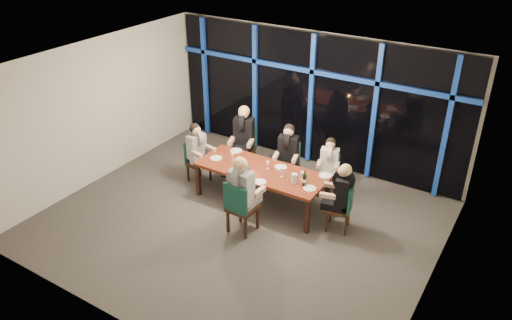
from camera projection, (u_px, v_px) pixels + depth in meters
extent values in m
plane|color=#4E4844|center=(239.00, 221.00, 9.48)|extent=(7.00, 7.00, 0.00)
cube|color=silver|center=(313.00, 99.00, 11.02)|extent=(7.00, 0.04, 3.00)
cube|color=silver|center=(111.00, 239.00, 6.53)|extent=(7.00, 0.04, 3.00)
cube|color=silver|center=(99.00, 111.00, 10.41)|extent=(0.04, 6.00, 3.00)
cube|color=silver|center=(441.00, 210.00, 7.14)|extent=(0.04, 6.00, 3.00)
cube|color=white|center=(236.00, 69.00, 8.07)|extent=(7.00, 6.00, 0.04)
cube|color=black|center=(312.00, 100.00, 10.98)|extent=(6.86, 0.04, 2.94)
cube|color=#153CA3|center=(205.00, 78.00, 12.29)|extent=(0.10, 0.10, 2.94)
cube|color=#153CA3|center=(255.00, 88.00, 11.62)|extent=(0.10, 0.10, 2.94)
cube|color=#153CA3|center=(311.00, 100.00, 10.94)|extent=(0.10, 0.10, 2.94)
cube|color=#153CA3|center=(374.00, 114.00, 10.26)|extent=(0.10, 0.10, 2.94)
cube|color=#153CA3|center=(447.00, 129.00, 9.59)|extent=(0.10, 0.10, 2.94)
cube|color=#153CA3|center=(313.00, 71.00, 10.63)|extent=(6.86, 0.10, 0.10)
cube|color=#FF2D14|center=(368.00, 76.00, 10.39)|extent=(0.60, 0.05, 0.35)
cube|color=maroon|center=(261.00, 171.00, 9.74)|extent=(2.60, 1.00, 0.06)
cube|color=black|center=(198.00, 180.00, 10.17)|extent=(0.08, 0.08, 0.69)
cube|color=black|center=(307.00, 217.00, 9.01)|extent=(0.08, 0.08, 0.69)
cube|color=black|center=(223.00, 163.00, 10.82)|extent=(0.08, 0.08, 0.69)
cube|color=black|center=(328.00, 195.00, 9.67)|extent=(0.08, 0.08, 0.69)
cube|color=black|center=(244.00, 151.00, 11.03)|extent=(0.60, 0.60, 0.06)
cube|color=#184E40|center=(246.00, 135.00, 11.08)|extent=(0.47, 0.19, 0.53)
cube|color=black|center=(233.00, 164.00, 11.03)|extent=(0.05, 0.05, 0.45)
cube|color=black|center=(250.00, 166.00, 10.95)|extent=(0.05, 0.05, 0.45)
cube|color=black|center=(238.00, 156.00, 11.36)|extent=(0.05, 0.05, 0.45)
cube|color=black|center=(254.00, 158.00, 11.28)|extent=(0.05, 0.05, 0.45)
cube|color=black|center=(287.00, 168.00, 10.42)|extent=(0.55, 0.55, 0.06)
cube|color=#184E40|center=(290.00, 152.00, 10.46)|extent=(0.44, 0.16, 0.50)
cube|color=black|center=(277.00, 180.00, 10.42)|extent=(0.05, 0.05, 0.42)
cube|color=black|center=(293.00, 183.00, 10.33)|extent=(0.05, 0.05, 0.42)
cube|color=black|center=(281.00, 172.00, 10.73)|extent=(0.05, 0.05, 0.42)
cube|color=black|center=(297.00, 175.00, 10.63)|extent=(0.05, 0.05, 0.42)
cube|color=black|center=(328.00, 178.00, 10.14)|extent=(0.50, 0.50, 0.05)
cube|color=#184E40|center=(330.00, 163.00, 10.18)|extent=(0.40, 0.16, 0.45)
cube|color=black|center=(318.00, 189.00, 10.15)|extent=(0.04, 0.04, 0.37)
cube|color=black|center=(334.00, 192.00, 10.07)|extent=(0.04, 0.04, 0.37)
cube|color=black|center=(321.00, 182.00, 10.42)|extent=(0.04, 0.04, 0.37)
cube|color=black|center=(336.00, 184.00, 10.34)|extent=(0.04, 0.04, 0.37)
cube|color=black|center=(199.00, 164.00, 10.62)|extent=(0.50, 0.50, 0.06)
cube|color=#184E40|center=(192.00, 150.00, 10.62)|extent=(0.13, 0.42, 0.47)
cube|color=black|center=(198.00, 178.00, 10.52)|extent=(0.04, 0.04, 0.40)
cube|color=black|center=(210.00, 173.00, 10.74)|extent=(0.04, 0.04, 0.40)
cube|color=black|center=(188.00, 173.00, 10.72)|extent=(0.04, 0.04, 0.40)
cube|color=black|center=(200.00, 167.00, 10.94)|extent=(0.04, 0.04, 0.40)
cube|color=black|center=(339.00, 209.00, 9.08)|extent=(0.52, 0.52, 0.06)
cube|color=#184E40|center=(351.00, 199.00, 8.91)|extent=(0.14, 0.43, 0.48)
cube|color=black|center=(330.00, 213.00, 9.38)|extent=(0.05, 0.05, 0.40)
cube|color=black|center=(327.00, 223.00, 9.09)|extent=(0.05, 0.05, 0.40)
cube|color=black|center=(349.00, 216.00, 9.28)|extent=(0.05, 0.05, 0.40)
cube|color=black|center=(346.00, 226.00, 9.00)|extent=(0.05, 0.05, 0.40)
cube|color=black|center=(243.00, 208.00, 9.01)|extent=(0.51, 0.51, 0.07)
cube|color=#184E40|center=(235.00, 199.00, 8.71)|extent=(0.49, 0.07, 0.54)
cube|color=black|center=(258.00, 218.00, 9.18)|extent=(0.04, 0.04, 0.46)
cube|color=black|center=(240.00, 211.00, 9.37)|extent=(0.04, 0.04, 0.46)
cube|color=black|center=(245.00, 228.00, 8.89)|extent=(0.04, 0.04, 0.46)
cube|color=black|center=(228.00, 221.00, 9.09)|extent=(0.04, 0.04, 0.46)
cube|color=black|center=(242.00, 149.00, 10.87)|extent=(0.50, 0.54, 0.15)
cube|color=black|center=(244.00, 131.00, 10.85)|extent=(0.48, 0.37, 0.60)
cylinder|color=black|center=(244.00, 121.00, 10.74)|extent=(0.24, 0.46, 0.45)
sphere|color=tan|center=(243.00, 113.00, 10.64)|extent=(0.22, 0.22, 0.22)
sphere|color=tan|center=(244.00, 111.00, 10.66)|extent=(0.25, 0.25, 0.25)
cube|color=tan|center=(231.00, 141.00, 10.75)|extent=(0.18, 0.33, 0.09)
cube|color=tan|center=(250.00, 143.00, 10.66)|extent=(0.18, 0.33, 0.09)
cube|color=black|center=(286.00, 166.00, 10.27)|extent=(0.45, 0.49, 0.14)
cube|color=black|center=(288.00, 149.00, 10.25)|extent=(0.44, 0.33, 0.56)
cylinder|color=black|center=(289.00, 139.00, 10.15)|extent=(0.20, 0.43, 0.42)
sphere|color=tan|center=(289.00, 132.00, 10.05)|extent=(0.21, 0.21, 0.21)
sphere|color=black|center=(289.00, 129.00, 10.07)|extent=(0.23, 0.23, 0.23)
cube|color=tan|center=(276.00, 156.00, 10.14)|extent=(0.15, 0.31, 0.08)
cube|color=tan|center=(295.00, 159.00, 10.04)|extent=(0.15, 0.31, 0.08)
cube|color=silver|center=(327.00, 176.00, 10.01)|extent=(0.41, 0.45, 0.12)
cube|color=silver|center=(329.00, 160.00, 9.99)|extent=(0.40, 0.31, 0.50)
cylinder|color=silver|center=(330.00, 151.00, 9.90)|extent=(0.19, 0.38, 0.37)
sphere|color=tan|center=(331.00, 145.00, 9.81)|extent=(0.19, 0.19, 0.19)
sphere|color=black|center=(331.00, 143.00, 9.83)|extent=(0.21, 0.21, 0.21)
cube|color=tan|center=(319.00, 164.00, 9.85)|extent=(0.14, 0.28, 0.07)
cube|color=tan|center=(337.00, 166.00, 9.77)|extent=(0.14, 0.28, 0.07)
cube|color=black|center=(202.00, 161.00, 10.51)|extent=(0.45, 0.41, 0.13)
cube|color=black|center=(196.00, 146.00, 10.45)|extent=(0.29, 0.41, 0.53)
cylinder|color=black|center=(196.00, 137.00, 10.36)|extent=(0.41, 0.17, 0.40)
sphere|color=tan|center=(196.00, 130.00, 10.27)|extent=(0.20, 0.20, 0.20)
sphere|color=black|center=(195.00, 128.00, 10.28)|extent=(0.22, 0.22, 0.22)
cube|color=tan|center=(197.00, 154.00, 10.22)|extent=(0.29, 0.13, 0.08)
cube|color=tan|center=(210.00, 148.00, 10.46)|extent=(0.29, 0.13, 0.08)
cube|color=black|center=(333.00, 203.00, 9.07)|extent=(0.47, 0.43, 0.13)
cube|color=black|center=(343.00, 190.00, 8.88)|extent=(0.31, 0.42, 0.54)
cylinder|color=black|center=(344.00, 180.00, 8.78)|extent=(0.41, 0.18, 0.40)
sphere|color=tan|center=(343.00, 171.00, 8.70)|extent=(0.20, 0.20, 0.20)
sphere|color=tan|center=(346.00, 170.00, 8.68)|extent=(0.22, 0.22, 0.22)
cube|color=tan|center=(332.00, 185.00, 9.13)|extent=(0.30, 0.14, 0.08)
cube|color=tan|center=(328.00, 196.00, 8.81)|extent=(0.30, 0.14, 0.08)
cube|color=black|center=(247.00, 199.00, 9.05)|extent=(0.41, 0.47, 0.15)
cube|color=black|center=(241.00, 187.00, 8.76)|extent=(0.44, 0.28, 0.61)
cylinder|color=black|center=(241.00, 175.00, 8.65)|extent=(0.13, 0.46, 0.46)
sphere|color=tan|center=(241.00, 165.00, 8.57)|extent=(0.23, 0.23, 0.23)
sphere|color=tan|center=(240.00, 164.00, 8.52)|extent=(0.25, 0.25, 0.25)
cube|color=tan|center=(259.00, 192.00, 8.92)|extent=(0.10, 0.33, 0.09)
cube|color=tan|center=(240.00, 185.00, 9.13)|extent=(0.10, 0.33, 0.09)
cylinder|color=white|center=(236.00, 151.00, 10.43)|extent=(0.24, 0.24, 0.01)
cylinder|color=white|center=(281.00, 167.00, 9.80)|extent=(0.24, 0.24, 0.01)
cylinder|color=white|center=(325.00, 176.00, 9.50)|extent=(0.24, 0.24, 0.01)
cylinder|color=white|center=(216.00, 158.00, 10.13)|extent=(0.24, 0.24, 0.01)
cylinder|color=white|center=(310.00, 188.00, 9.09)|extent=(0.24, 0.24, 0.01)
cylinder|color=white|center=(260.00, 182.00, 9.29)|extent=(0.24, 0.24, 0.01)
cylinder|color=black|center=(304.00, 180.00, 9.12)|extent=(0.07, 0.07, 0.24)
cylinder|color=black|center=(305.00, 173.00, 9.05)|extent=(0.03, 0.03, 0.09)
cylinder|color=silver|center=(304.00, 180.00, 9.12)|extent=(0.07, 0.07, 0.07)
cylinder|color=silver|center=(294.00, 178.00, 9.23)|extent=(0.11, 0.11, 0.19)
cylinder|color=silver|center=(297.00, 178.00, 9.19)|extent=(0.02, 0.02, 0.13)
cylinder|color=#FFA34C|center=(250.00, 175.00, 9.51)|extent=(0.05, 0.05, 0.03)
cylinder|color=silver|center=(245.00, 168.00, 9.76)|extent=(0.07, 0.07, 0.01)
cylinder|color=silver|center=(245.00, 166.00, 9.73)|extent=(0.01, 0.01, 0.10)
cylinder|color=silver|center=(245.00, 162.00, 9.69)|extent=(0.07, 0.07, 0.07)
cylinder|color=silver|center=(268.00, 168.00, 9.76)|extent=(0.06, 0.06, 0.01)
cylinder|color=silver|center=(268.00, 166.00, 9.74)|extent=(0.01, 0.01, 0.09)
cylinder|color=silver|center=(268.00, 163.00, 9.70)|extent=(0.06, 0.06, 0.06)
cylinder|color=silver|center=(281.00, 177.00, 9.47)|extent=(0.07, 0.07, 0.01)
cylinder|color=silver|center=(281.00, 174.00, 9.45)|extent=(0.01, 0.01, 0.11)
cylinder|color=silver|center=(282.00, 170.00, 9.40)|extent=(0.07, 0.07, 0.08)
cylinder|color=silver|center=(233.00, 160.00, 10.06)|extent=(0.06, 0.06, 0.01)
cylinder|color=silver|center=(233.00, 158.00, 10.04)|extent=(0.01, 0.01, 0.09)
cylinder|color=silver|center=(232.00, 154.00, 10.00)|extent=(0.06, 0.06, 0.07)
cylinder|color=white|center=(302.00, 180.00, 9.37)|extent=(0.06, 0.06, 0.01)
cylinder|color=white|center=(302.00, 177.00, 9.35)|extent=(0.01, 0.01, 0.10)
cylinder|color=white|center=(302.00, 173.00, 9.31)|extent=(0.07, 0.07, 0.07)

